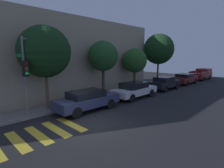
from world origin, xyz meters
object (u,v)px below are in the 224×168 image
object	(u,v)px
sedan_middle	(134,89)
tree_near_corner	(45,52)
traffic_light_pole	(32,64)
tree_midblock	(103,56)
pickup_truck	(201,74)
tree_far_end	(135,61)
sedan_far_end	(164,83)
sedan_tail_of_row	(185,78)
tree_behind_truck	(159,49)
sedan_near_corner	(87,100)

from	to	relation	value
sedan_middle	tree_near_corner	size ratio (longest dim) A/B	0.81
traffic_light_pole	tree_midblock	distance (m)	6.49
pickup_truck	tree_far_end	xyz separation A→B (m)	(-14.88, 2.06, 2.37)
tree_far_end	sedan_middle	bearing A→B (deg)	-142.16
sedan_far_end	sedan_tail_of_row	bearing A→B (deg)	0.00
pickup_truck	tree_midblock	size ratio (longest dim) A/B	1.04
traffic_light_pole	sedan_tail_of_row	world-z (taller)	traffic_light_pole
pickup_truck	tree_near_corner	bearing A→B (deg)	175.23
sedan_middle	tree_far_end	distance (m)	4.18
sedan_middle	sedan_far_end	bearing A→B (deg)	0.00
tree_behind_truck	tree_far_end	bearing A→B (deg)	180.00
traffic_light_pole	sedan_middle	size ratio (longest dim) A/B	1.05
pickup_truck	sedan_tail_of_row	bearing A→B (deg)	-180.00
pickup_truck	tree_midblock	xyz separation A→B (m)	(-19.45, 2.06, 2.85)
pickup_truck	tree_behind_truck	xyz separation A→B (m)	(-10.02, 2.06, 3.71)
sedan_middle	sedan_tail_of_row	xyz separation A→B (m)	(11.10, 0.00, 0.00)
sedan_near_corner	tree_far_end	size ratio (longest dim) A/B	1.01
tree_midblock	tree_far_end	size ratio (longest dim) A/B	1.11
sedan_near_corner	tree_near_corner	distance (m)	4.28
sedan_far_end	tree_behind_truck	size ratio (longest dim) A/B	0.66
tree_near_corner	tree_midblock	xyz separation A→B (m)	(5.25, -0.00, -0.30)
traffic_light_pole	tree_midblock	size ratio (longest dim) A/B	0.96
sedan_near_corner	sedan_middle	distance (m)	5.29
sedan_tail_of_row	tree_far_end	world-z (taller)	tree_far_end
sedan_middle	sedan_tail_of_row	distance (m)	11.10
tree_behind_truck	sedan_middle	bearing A→B (deg)	-164.65
sedan_far_end	tree_far_end	distance (m)	4.30
sedan_middle	sedan_tail_of_row	world-z (taller)	sedan_middle
sedan_near_corner	tree_near_corner	size ratio (longest dim) A/B	0.80
sedan_tail_of_row	pickup_truck	world-z (taller)	pickup_truck
sedan_middle	tree_midblock	world-z (taller)	tree_midblock
tree_far_end	tree_behind_truck	size ratio (longest dim) A/B	0.71
tree_midblock	sedan_near_corner	bearing A→B (deg)	-148.59
sedan_near_corner	tree_near_corner	world-z (taller)	tree_near_corner
traffic_light_pole	sedan_far_end	world-z (taller)	traffic_light_pole
tree_behind_truck	sedan_far_end	bearing A→B (deg)	-134.08
tree_midblock	sedan_middle	bearing A→B (deg)	-47.11
pickup_truck	tree_behind_truck	world-z (taller)	tree_behind_truck
sedan_near_corner	tree_far_end	distance (m)	8.57
traffic_light_pole	tree_near_corner	size ratio (longest dim) A/B	0.85
traffic_light_pole	pickup_truck	world-z (taller)	traffic_light_pole
sedan_far_end	sedan_tail_of_row	world-z (taller)	sedan_far_end
sedan_near_corner	tree_midblock	size ratio (longest dim) A/B	0.91
traffic_light_pole	pickup_truck	xyz separation A→B (m)	(25.88, -1.27, -2.42)
tree_midblock	tree_behind_truck	bearing A→B (deg)	0.00
tree_near_corner	sedan_near_corner	bearing A→B (deg)	-47.71
tree_midblock	tree_behind_truck	distance (m)	9.46
sedan_tail_of_row	tree_behind_truck	xyz separation A→B (m)	(-3.59, 2.06, 3.82)
sedan_middle	pickup_truck	world-z (taller)	pickup_truck
sedan_tail_of_row	tree_midblock	bearing A→B (deg)	171.00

